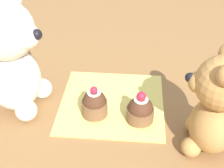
% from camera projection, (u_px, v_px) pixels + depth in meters
% --- Properties ---
extents(ground_plane, '(4.00, 4.00, 0.00)m').
position_uv_depth(ground_plane, '(112.00, 103.00, 0.73)').
color(ground_plane, olive).
extents(knitted_placemat, '(0.24, 0.24, 0.01)m').
position_uv_depth(knitted_placemat, '(112.00, 102.00, 0.73)').
color(knitted_placemat, '#E0D166').
rests_on(knitted_placemat, ground_plane).
extents(teddy_bear_cream, '(0.14, 0.15, 0.26)m').
position_uv_depth(teddy_bear_cream, '(11.00, 56.00, 0.65)').
color(teddy_bear_cream, silver).
rests_on(teddy_bear_cream, ground_plane).
extents(teddy_bear_tan, '(0.12, 0.12, 0.21)m').
position_uv_depth(teddy_bear_tan, '(216.00, 105.00, 0.56)').
color(teddy_bear_tan, '#B78447').
rests_on(teddy_bear_tan, ground_plane).
extents(cupcake_near_cream_bear, '(0.06, 0.06, 0.07)m').
position_uv_depth(cupcake_near_cream_bear, '(95.00, 104.00, 0.68)').
color(cupcake_near_cream_bear, brown).
rests_on(cupcake_near_cream_bear, knitted_placemat).
extents(cupcake_near_tan_bear, '(0.06, 0.06, 0.07)m').
position_uv_depth(cupcake_near_tan_bear, '(140.00, 110.00, 0.67)').
color(cupcake_near_tan_bear, brown).
rests_on(cupcake_near_tan_bear, knitted_placemat).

